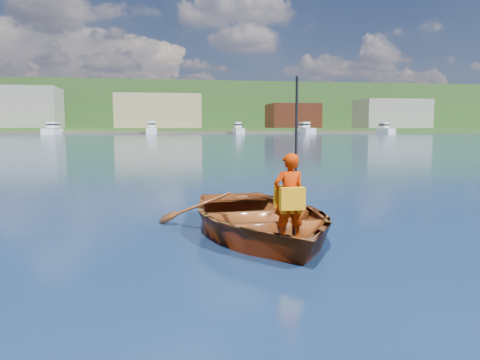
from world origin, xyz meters
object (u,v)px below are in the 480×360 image
child_paddler (289,197)px  marina_yachts (171,130)px  dock (137,133)px  rowboat (259,217)px

child_paddler → marina_yachts: marina_yachts is taller
child_paddler → dock: 150.07m
rowboat → marina_yachts: 144.12m
rowboat → dock: bearing=94.0°
child_paddler → dock: size_ratio=0.01×
rowboat → marina_yachts: bearing=89.9°
rowboat → marina_yachts: marina_yachts is taller
dock → marina_yachts: bearing=-23.7°
child_paddler → marina_yachts: size_ratio=0.02×
dock → marina_yachts: marina_yachts is taller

